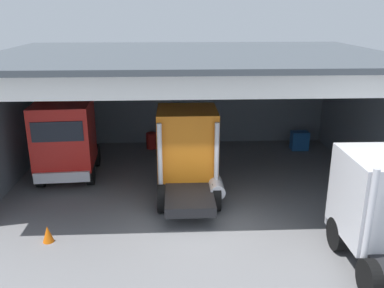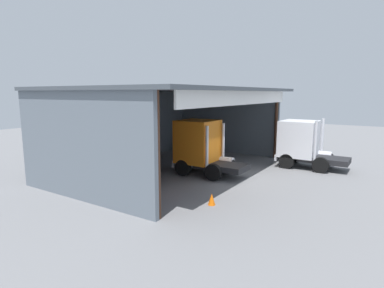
# 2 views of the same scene
# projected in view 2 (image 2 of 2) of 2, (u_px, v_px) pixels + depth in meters

# --- Properties ---
(ground_plane) EXTENTS (80.00, 80.00, 0.00)m
(ground_plane) POSITION_uv_depth(u_px,v_px,m) (237.00, 179.00, 19.39)
(ground_plane) COLOR slate
(ground_plane) RESTS_ON ground
(workshop_shed) EXTENTS (16.19, 10.66, 5.57)m
(workshop_shed) POSITION_uv_depth(u_px,v_px,m) (164.00, 113.00, 21.80)
(workshop_shed) COLOR slate
(workshop_shed) RESTS_ON ground
(truck_red_center_left_bay) EXTENTS (2.74, 4.74, 3.51)m
(truck_red_center_left_bay) POSITION_uv_depth(u_px,v_px,m) (121.00, 156.00, 16.89)
(truck_red_center_left_bay) COLOR red
(truck_red_center_left_bay) RESTS_ON ground
(truck_orange_left_bay) EXTENTS (2.51, 4.63, 3.51)m
(truck_orange_left_bay) POSITION_uv_depth(u_px,v_px,m) (201.00, 146.00, 20.27)
(truck_orange_left_bay) COLOR orange
(truck_orange_left_bay) RESTS_ON ground
(truck_white_center_bay) EXTENTS (2.66, 4.72, 3.46)m
(truck_white_center_bay) POSITION_uv_depth(u_px,v_px,m) (303.00, 143.00, 22.26)
(truck_white_center_bay) COLOR white
(truck_white_center_bay) RESTS_ON ground
(oil_drum) EXTENTS (0.58, 0.58, 0.85)m
(oil_drum) POSITION_uv_depth(u_px,v_px,m) (117.00, 162.00, 22.23)
(oil_drum) COLOR #B21E19
(oil_drum) RESTS_ON ground
(tool_cart) EXTENTS (0.90, 0.60, 1.00)m
(tool_cart) POSITION_uv_depth(u_px,v_px,m) (187.00, 146.00, 28.50)
(tool_cart) COLOR #1E59A5
(tool_cart) RESTS_ON ground
(traffic_cone) EXTENTS (0.36, 0.36, 0.56)m
(traffic_cone) POSITION_uv_depth(u_px,v_px,m) (212.00, 199.00, 14.79)
(traffic_cone) COLOR orange
(traffic_cone) RESTS_ON ground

